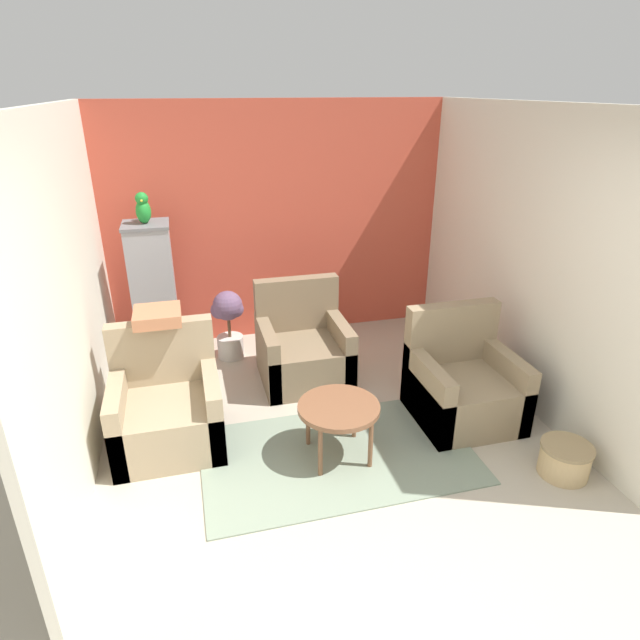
# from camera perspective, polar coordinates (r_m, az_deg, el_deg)

# --- Properties ---
(ground_plane) EXTENTS (20.00, 20.00, 0.00)m
(ground_plane) POSITION_cam_1_polar(r_m,az_deg,el_deg) (3.59, 8.01, -25.10)
(ground_plane) COLOR #B2A893
(ground_plane) RESTS_ON ground
(wall_back_accent) EXTENTS (3.81, 0.06, 2.58)m
(wall_back_accent) POSITION_cam_1_polar(r_m,az_deg,el_deg) (6.02, -4.47, 10.18)
(wall_back_accent) COLOR #C64C38
(wall_back_accent) RESTS_ON ground_plane
(wall_left) EXTENTS (0.06, 3.59, 2.58)m
(wall_left) POSITION_cam_1_polar(r_m,az_deg,el_deg) (4.27, -25.20, 2.19)
(wall_left) COLOR beige
(wall_left) RESTS_ON ground_plane
(wall_right) EXTENTS (0.06, 3.59, 2.58)m
(wall_right) POSITION_cam_1_polar(r_m,az_deg,el_deg) (5.09, 21.01, 6.15)
(wall_right) COLOR beige
(wall_right) RESTS_ON ground_plane
(area_rug) EXTENTS (2.13, 1.26, 0.01)m
(area_rug) POSITION_cam_1_polar(r_m,az_deg,el_deg) (4.37, 1.93, -14.18)
(area_rug) COLOR gray
(area_rug) RESTS_ON ground_plane
(coffee_table) EXTENTS (0.63, 0.63, 0.47)m
(coffee_table) POSITION_cam_1_polar(r_m,az_deg,el_deg) (4.13, 2.01, -9.64)
(coffee_table) COLOR brown
(coffee_table) RESTS_ON ground_plane
(armchair_left) EXTENTS (0.84, 0.80, 0.96)m
(armchair_left) POSITION_cam_1_polar(r_m,az_deg,el_deg) (4.52, -15.95, -9.25)
(armchair_left) COLOR #9E896B
(armchair_left) RESTS_ON ground_plane
(armchair_right) EXTENTS (0.84, 0.80, 0.96)m
(armchair_right) POSITION_cam_1_polar(r_m,az_deg,el_deg) (4.83, 14.96, -6.86)
(armchair_right) COLOR #8E7A5B
(armchair_right) RESTS_ON ground_plane
(armchair_middle) EXTENTS (0.84, 0.80, 0.96)m
(armchair_middle) POSITION_cam_1_polar(r_m,az_deg,el_deg) (5.27, -1.82, -3.29)
(armchair_middle) COLOR #7A664C
(armchair_middle) RESTS_ON ground_plane
(birdcage) EXTENTS (0.56, 0.56, 1.50)m
(birdcage) POSITION_cam_1_polar(r_m,az_deg,el_deg) (5.61, -17.15, 1.96)
(birdcage) COLOR slate
(birdcage) RESTS_ON ground_plane
(parrot) EXTENTS (0.14, 0.25, 0.30)m
(parrot) POSITION_cam_1_polar(r_m,az_deg,el_deg) (5.35, -18.35, 11.21)
(parrot) COLOR #1E842D
(parrot) RESTS_ON birdcage
(potted_plant) EXTENTS (0.34, 0.31, 0.75)m
(potted_plant) POSITION_cam_1_polar(r_m,az_deg,el_deg) (5.70, -9.75, 0.06)
(potted_plant) COLOR beige
(potted_plant) RESTS_ON ground_plane
(wicker_basket) EXTENTS (0.38, 0.38, 0.25)m
(wicker_basket) POSITION_cam_1_polar(r_m,az_deg,el_deg) (4.51, 24.67, -13.27)
(wicker_basket) COLOR tan
(wicker_basket) RESTS_ON ground_plane
(throw_pillow) EXTENTS (0.37, 0.37, 0.10)m
(throw_pillow) POSITION_cam_1_polar(r_m,az_deg,el_deg) (4.45, -16.95, 0.43)
(throw_pillow) COLOR #B2704C
(throw_pillow) RESTS_ON armchair_left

